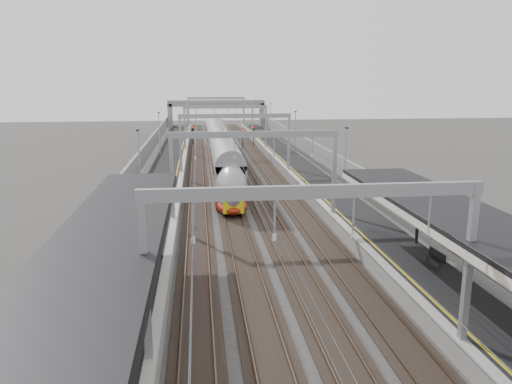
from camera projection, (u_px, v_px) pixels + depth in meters
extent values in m
cube|color=black|center=(168.00, 171.00, 60.63)|extent=(4.00, 120.00, 1.00)
cube|color=black|center=(297.00, 169.00, 62.42)|extent=(4.00, 120.00, 1.00)
cube|color=black|center=(197.00, 175.00, 61.12)|extent=(2.40, 140.00, 0.08)
cube|color=brown|center=(191.00, 174.00, 61.02)|extent=(0.07, 140.00, 0.14)
cube|color=brown|center=(203.00, 174.00, 61.18)|extent=(0.07, 140.00, 0.14)
cube|color=black|center=(222.00, 174.00, 61.46)|extent=(2.40, 140.00, 0.08)
cube|color=brown|center=(216.00, 173.00, 61.36)|extent=(0.07, 140.00, 0.14)
cube|color=brown|center=(227.00, 173.00, 61.52)|extent=(0.07, 140.00, 0.14)
cube|color=black|center=(246.00, 174.00, 61.79)|extent=(2.40, 140.00, 0.08)
cube|color=brown|center=(240.00, 173.00, 61.69)|extent=(0.07, 140.00, 0.14)
cube|color=brown|center=(252.00, 173.00, 61.85)|extent=(0.07, 140.00, 0.14)
cube|color=black|center=(270.00, 173.00, 62.13)|extent=(2.40, 140.00, 0.08)
cube|color=brown|center=(264.00, 172.00, 62.03)|extent=(0.07, 140.00, 0.14)
cube|color=brown|center=(275.00, 172.00, 62.19)|extent=(0.07, 140.00, 0.14)
cube|color=gray|center=(145.00, 277.00, 18.31)|extent=(0.28, 0.28, 6.60)
cube|color=gray|center=(469.00, 263.00, 19.72)|extent=(0.28, 0.28, 6.60)
cube|color=gray|center=(315.00, 192.00, 18.35)|extent=(13.00, 0.25, 0.50)
cube|color=gray|center=(172.00, 176.00, 37.69)|extent=(0.28, 0.28, 6.60)
cube|color=gray|center=(334.00, 172.00, 39.10)|extent=(0.28, 0.28, 6.60)
cube|color=gray|center=(254.00, 134.00, 37.73)|extent=(13.00, 0.25, 0.50)
cube|color=gray|center=(180.00, 143.00, 57.08)|extent=(0.28, 0.28, 6.60)
cube|color=gray|center=(289.00, 142.00, 58.49)|extent=(0.28, 0.28, 6.60)
cube|color=gray|center=(235.00, 116.00, 57.11)|extent=(13.00, 0.25, 0.50)
cube|color=gray|center=(185.00, 127.00, 76.46)|extent=(0.28, 0.28, 6.60)
cube|color=gray|center=(266.00, 126.00, 77.87)|extent=(0.28, 0.28, 6.60)
cube|color=gray|center=(225.00, 107.00, 76.50)|extent=(13.00, 0.25, 0.50)
cube|color=gray|center=(187.00, 118.00, 95.85)|extent=(0.28, 0.28, 6.60)
cube|color=gray|center=(252.00, 117.00, 97.26)|extent=(0.28, 0.28, 6.60)
cube|color=gray|center=(220.00, 101.00, 95.88)|extent=(13.00, 0.25, 0.50)
cube|color=gray|center=(189.00, 112.00, 113.29)|extent=(0.28, 0.28, 6.60)
cube|color=gray|center=(244.00, 111.00, 114.70)|extent=(0.28, 0.28, 6.60)
cube|color=gray|center=(216.00, 98.00, 113.33)|extent=(13.00, 0.25, 0.50)
cylinder|color=#262628|center=(196.00, 126.00, 64.77)|extent=(0.03, 140.00, 0.03)
cylinder|color=#262628|center=(219.00, 126.00, 65.11)|extent=(0.03, 140.00, 0.03)
cylinder|color=#262628|center=(242.00, 126.00, 65.44)|extent=(0.03, 140.00, 0.03)
cylinder|color=#262628|center=(265.00, 126.00, 65.78)|extent=(0.03, 140.00, 0.03)
cube|color=black|center=(101.00, 249.00, 18.91)|extent=(4.40, 30.00, 0.24)
cylinder|color=black|center=(52.00, 314.00, 18.21)|extent=(0.20, 0.20, 4.00)
cylinder|color=black|center=(109.00, 223.00, 29.84)|extent=(0.20, 0.20, 4.00)
cube|color=black|center=(142.00, 253.00, 20.16)|extent=(1.60, 0.15, 0.55)
cube|color=#F03304|center=(142.00, 253.00, 20.08)|extent=(1.50, 0.02, 0.42)
cube|color=black|center=(497.00, 234.00, 20.70)|extent=(4.40, 30.00, 0.24)
cylinder|color=black|center=(418.00, 213.00, 32.02)|extent=(0.20, 0.20, 4.00)
cube|color=slate|center=(216.00, 103.00, 113.58)|extent=(22.00, 2.20, 1.40)
cube|color=slate|center=(170.00, 117.00, 113.09)|extent=(1.00, 2.20, 6.20)
cube|color=slate|center=(262.00, 117.00, 115.43)|extent=(1.00, 2.20, 6.20)
cube|color=slate|center=(141.00, 163.00, 60.03)|extent=(0.30, 120.00, 3.20)
cube|color=slate|center=(323.00, 160.00, 62.54)|extent=(0.30, 120.00, 3.20)
cube|color=maroon|center=(224.00, 180.00, 54.98)|extent=(2.76, 23.48, 0.82)
cube|color=gray|center=(224.00, 163.00, 54.56)|extent=(2.76, 23.48, 3.06)
cube|color=black|center=(229.00, 200.00, 47.09)|extent=(2.04, 2.45, 0.51)
cube|color=maroon|center=(216.00, 150.00, 78.13)|extent=(2.76, 23.48, 0.82)
cube|color=gray|center=(216.00, 138.00, 77.71)|extent=(2.76, 23.48, 3.06)
cube|color=black|center=(219.00, 161.00, 70.24)|extent=(2.04, 2.45, 0.51)
ellipsoid|color=gray|center=(231.00, 188.00, 43.05)|extent=(2.76, 5.31, 4.29)
cube|color=yellow|center=(233.00, 205.00, 41.12)|extent=(1.74, 0.12, 1.53)
cube|color=black|center=(233.00, 185.00, 41.23)|extent=(1.63, 0.59, 0.96)
cube|color=black|center=(434.00, 258.00, 28.45)|extent=(0.56, 1.73, 0.06)
cube|color=black|center=(437.00, 255.00, 28.44)|extent=(0.19, 1.70, 0.47)
cylinder|color=black|center=(440.00, 266.00, 27.87)|extent=(0.06, 0.06, 0.40)
cylinder|color=black|center=(427.00, 258.00, 29.13)|extent=(0.06, 0.06, 0.40)
cylinder|color=black|center=(193.00, 137.00, 88.12)|extent=(0.12, 0.12, 3.00)
cube|color=black|center=(193.00, 128.00, 87.77)|extent=(0.32, 0.22, 0.75)
sphere|color=red|center=(193.00, 127.00, 87.61)|extent=(0.16, 0.16, 0.16)
cylinder|color=black|center=(243.00, 140.00, 84.11)|extent=(0.12, 0.12, 3.00)
cube|color=black|center=(243.00, 130.00, 83.76)|extent=(0.32, 0.22, 0.75)
sphere|color=red|center=(243.00, 130.00, 83.60)|extent=(0.16, 0.16, 0.16)
cylinder|color=black|center=(254.00, 137.00, 87.65)|extent=(0.12, 0.12, 3.00)
cube|color=black|center=(254.00, 128.00, 87.29)|extent=(0.32, 0.22, 0.75)
sphere|color=red|center=(254.00, 128.00, 87.14)|extent=(0.16, 0.16, 0.16)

